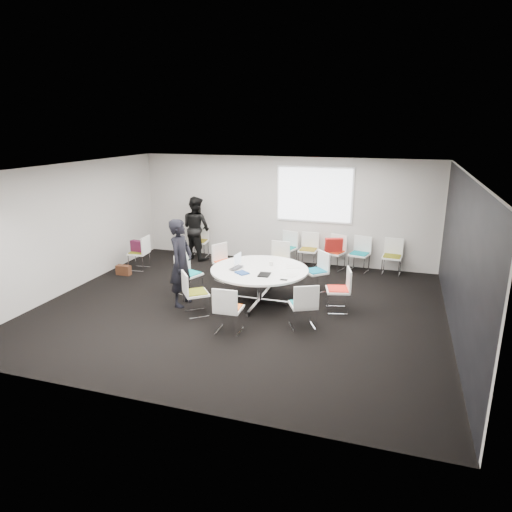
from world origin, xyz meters
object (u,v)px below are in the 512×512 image
(chair_ring_d, at_px, (225,270))
(chair_back_d, at_px, (359,261))
(chair_ring_c, at_px, (278,267))
(conference_table, at_px, (260,279))
(chair_person_back, at_px, (199,247))
(cup, at_px, (271,264))
(chair_back_a, at_px, (286,255))
(chair_spare_left, at_px, (140,259))
(chair_ring_a, at_px, (338,298))
(chair_ring_b, at_px, (316,279))
(chair_ring_f, at_px, (196,301))
(chair_back_e, at_px, (391,263))
(brown_bag, at_px, (124,270))
(person_main, at_px, (181,263))
(chair_back_b, at_px, (308,256))
(laptop, at_px, (239,268))
(chair_ring_g, at_px, (229,318))
(chair_back_c, at_px, (334,259))
(maroon_bag, at_px, (138,246))
(person_back, at_px, (196,228))
(chair_ring_e, at_px, (189,282))

(chair_ring_d, bearing_deg, chair_back_d, 148.51)
(chair_ring_c, bearing_deg, conference_table, 92.51)
(chair_back_d, bearing_deg, chair_ring_d, 43.87)
(chair_person_back, bearing_deg, cup, 131.44)
(chair_back_a, bearing_deg, chair_spare_left, 40.44)
(chair_ring_a, distance_m, chair_ring_d, 3.00)
(chair_ring_b, xyz_separation_m, chair_person_back, (-3.61, 1.70, 0.00))
(chair_ring_f, distance_m, chair_person_back, 4.08)
(chair_back_e, relative_size, brown_bag, 2.44)
(person_main, bearing_deg, chair_ring_c, -34.40)
(chair_ring_f, relative_size, chair_person_back, 1.00)
(chair_ring_c, xyz_separation_m, chair_back_b, (0.50, 1.15, 0.00))
(chair_back_d, bearing_deg, chair_person_back, 14.31)
(person_main, bearing_deg, chair_spare_left, 48.41)
(conference_table, height_order, laptop, laptop)
(chair_ring_b, height_order, chair_ring_g, same)
(chair_back_d, bearing_deg, conference_table, 70.93)
(chair_back_a, relative_size, chair_back_c, 1.00)
(chair_ring_d, bearing_deg, chair_back_e, 143.04)
(chair_ring_b, relative_size, chair_back_e, 1.00)
(chair_back_a, xyz_separation_m, brown_bag, (-3.64, -2.05, -0.16))
(chair_ring_a, xyz_separation_m, maroon_bag, (-5.23, 1.17, 0.34))
(chair_back_c, bearing_deg, person_back, 22.94)
(chair_ring_c, xyz_separation_m, chair_ring_d, (-1.16, -0.56, 0.00))
(person_main, bearing_deg, chair_back_e, -51.38)
(chair_ring_e, xyz_separation_m, chair_back_d, (3.41, 2.75, 0.00))
(chair_ring_d, bearing_deg, chair_spare_left, -64.76)
(chair_ring_e, distance_m, chair_ring_g, 2.18)
(conference_table, xyz_separation_m, chair_ring_d, (-1.18, 1.04, -0.24))
(chair_ring_a, xyz_separation_m, chair_ring_g, (-1.72, -1.57, 0.00))
(chair_ring_b, relative_size, chair_back_c, 1.00)
(cup, xyz_separation_m, maroon_bag, (-3.76, 0.90, -0.16))
(chair_back_a, bearing_deg, chair_ring_a, 139.05)
(chair_ring_b, bearing_deg, chair_back_d, -67.33)
(chair_ring_g, distance_m, chair_back_e, 5.07)
(chair_spare_left, distance_m, person_main, 2.83)
(chair_ring_b, height_order, chair_back_c, same)
(cup, bearing_deg, chair_spare_left, 166.46)
(laptop, bearing_deg, person_back, 51.09)
(laptop, bearing_deg, chair_back_b, -5.00)
(chair_back_b, bearing_deg, chair_back_c, -179.74)
(person_main, xyz_separation_m, laptop, (1.07, 0.46, -0.16))
(chair_back_a, bearing_deg, chair_ring_c, 110.46)
(conference_table, height_order, person_back, person_back)
(person_main, bearing_deg, chair_ring_e, 11.82)
(chair_ring_b, bearing_deg, laptop, 87.48)
(chair_ring_e, bearing_deg, chair_back_e, 143.67)
(laptop, xyz_separation_m, cup, (0.57, 0.43, 0.03))
(chair_ring_f, height_order, chair_back_a, same)
(chair_ring_a, distance_m, chair_person_back, 5.04)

